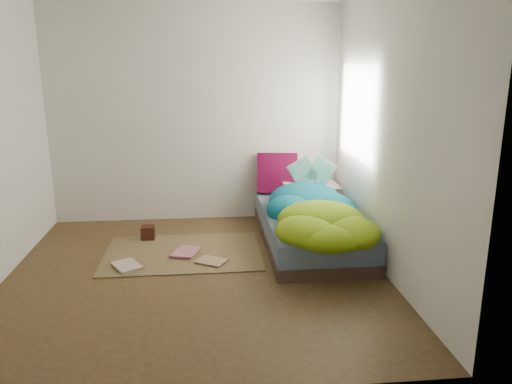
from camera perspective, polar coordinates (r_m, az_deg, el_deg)
The scene contains 12 objects.
ground at distance 4.75m, azimuth -6.77°, elevation -9.35°, with size 3.50×3.50×0.00m, color #403018.
room_walls at distance 4.36m, azimuth -7.25°, elevation 10.60°, with size 3.54×3.54×2.62m.
bed at distance 5.47m, azimuth 6.19°, elevation -4.15°, with size 1.00×2.00×0.34m.
duvet at distance 5.17m, azimuth 6.79°, elevation -1.34°, with size 0.96×1.84×0.34m, color #075873, non-canonical shape.
rug at distance 5.26m, azimuth -8.34°, elevation -6.89°, with size 1.60×1.10×0.01m, color brown.
pillow_floral at distance 6.13m, azimuth 6.25°, elevation 0.31°, with size 0.65×0.40×0.15m, color #F0E4CF.
pillow_magenta at distance 6.18m, azimuth 2.45°, elevation 2.14°, with size 0.49×0.15×0.49m, color #500523.
open_book at distance 5.66m, azimuth 6.46°, elevation 3.29°, with size 0.45×0.10×0.27m, color #2C882D, non-canonical shape.
wooden_box at distance 5.70m, azimuth -12.24°, elevation -4.53°, with size 0.14×0.14×0.14m, color #34110B.
floor_book_a at distance 4.98m, azimuth -15.73°, elevation -8.39°, with size 0.22×0.30×0.02m, color silver.
floor_book_b at distance 5.26m, azimuth -9.24°, elevation -6.70°, with size 0.23×0.31×0.03m, color #DB7E85.
floor_book_c at distance 4.89m, azimuth -5.72°, elevation -8.31°, with size 0.21×0.28×0.02m, color tan.
Camera 1 is at (0.11, -4.34, 1.93)m, focal length 35.00 mm.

